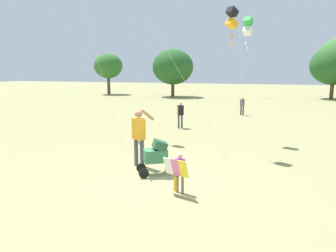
{
  "coord_description": "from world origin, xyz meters",
  "views": [
    {
      "loc": [
        2.74,
        -7.75,
        2.97
      ],
      "look_at": [
        -0.09,
        1.16,
        1.3
      ],
      "focal_mm": 33.8,
      "sensor_mm": 36.0,
      "label": 1
    }
  ],
  "objects_px": {
    "person_adult_flyer": "(139,133)",
    "stroller": "(156,154)",
    "kite_adult_black": "(232,19)",
    "person_couple_left": "(242,104)",
    "kite_green_novelty": "(248,27)",
    "child_with_butterfly_kite": "(179,169)",
    "person_red_shirt": "(180,113)"
  },
  "relations": [
    {
      "from": "person_adult_flyer",
      "to": "stroller",
      "type": "distance_m",
      "value": 1.05
    },
    {
      "from": "stroller",
      "to": "kite_adult_black",
      "type": "xyz_separation_m",
      "value": [
        1.64,
        2.96,
        4.05
      ]
    },
    {
      "from": "person_couple_left",
      "to": "person_adult_flyer",
      "type": "bearing_deg",
      "value": -99.68
    },
    {
      "from": "kite_green_novelty",
      "to": "kite_adult_black",
      "type": "bearing_deg",
      "value": -99.72
    },
    {
      "from": "child_with_butterfly_kite",
      "to": "kite_adult_black",
      "type": "distance_m",
      "value": 5.81
    },
    {
      "from": "child_with_butterfly_kite",
      "to": "person_couple_left",
      "type": "distance_m",
      "value": 14.13
    },
    {
      "from": "person_couple_left",
      "to": "child_with_butterfly_kite",
      "type": "bearing_deg",
      "value": -91.44
    },
    {
      "from": "person_adult_flyer",
      "to": "kite_adult_black",
      "type": "bearing_deg",
      "value": 44.94
    },
    {
      "from": "stroller",
      "to": "person_couple_left",
      "type": "distance_m",
      "value": 13.03
    },
    {
      "from": "child_with_butterfly_kite",
      "to": "person_red_shirt",
      "type": "distance_m",
      "value": 8.7
    },
    {
      "from": "stroller",
      "to": "kite_green_novelty",
      "type": "bearing_deg",
      "value": 68.69
    },
    {
      "from": "child_with_butterfly_kite",
      "to": "person_adult_flyer",
      "type": "distance_m",
      "value": 2.5
    },
    {
      "from": "child_with_butterfly_kite",
      "to": "kite_green_novelty",
      "type": "xyz_separation_m",
      "value": [
        1.03,
        6.36,
        4.04
      ]
    },
    {
      "from": "stroller",
      "to": "person_red_shirt",
      "type": "bearing_deg",
      "value": 100.07
    },
    {
      "from": "person_adult_flyer",
      "to": "child_with_butterfly_kite",
      "type": "bearing_deg",
      "value": -44.32
    },
    {
      "from": "person_adult_flyer",
      "to": "kite_adult_black",
      "type": "xyz_separation_m",
      "value": [
        2.4,
        2.4,
        3.59
      ]
    },
    {
      "from": "person_red_shirt",
      "to": "kite_green_novelty",
      "type": "bearing_deg",
      "value": -31.62
    },
    {
      "from": "person_adult_flyer",
      "to": "person_couple_left",
      "type": "distance_m",
      "value": 12.59
    },
    {
      "from": "stroller",
      "to": "kite_green_novelty",
      "type": "relative_size",
      "value": 0.21
    },
    {
      "from": "kite_green_novelty",
      "to": "child_with_butterfly_kite",
      "type": "bearing_deg",
      "value": -99.18
    },
    {
      "from": "stroller",
      "to": "person_red_shirt",
      "type": "height_order",
      "value": "person_red_shirt"
    },
    {
      "from": "kite_green_novelty",
      "to": "person_couple_left",
      "type": "xyz_separation_m",
      "value": [
        -0.67,
        7.77,
        -3.92
      ]
    },
    {
      "from": "stroller",
      "to": "kite_adult_black",
      "type": "relative_size",
      "value": 0.21
    },
    {
      "from": "person_adult_flyer",
      "to": "person_red_shirt",
      "type": "bearing_deg",
      "value": 94.49
    },
    {
      "from": "stroller",
      "to": "person_couple_left",
      "type": "bearing_deg",
      "value": 84.03
    },
    {
      "from": "child_with_butterfly_kite",
      "to": "kite_green_novelty",
      "type": "bearing_deg",
      "value": 80.82
    },
    {
      "from": "child_with_butterfly_kite",
      "to": "kite_green_novelty",
      "type": "relative_size",
      "value": 0.2
    },
    {
      "from": "kite_green_novelty",
      "to": "person_couple_left",
      "type": "bearing_deg",
      "value": 94.94
    },
    {
      "from": "kite_green_novelty",
      "to": "person_couple_left",
      "type": "distance_m",
      "value": 8.72
    },
    {
      "from": "kite_adult_black",
      "to": "kite_green_novelty",
      "type": "xyz_separation_m",
      "value": [
        0.38,
        2.24,
        -0.01
      ]
    },
    {
      "from": "person_adult_flyer",
      "to": "person_red_shirt",
      "type": "height_order",
      "value": "person_adult_flyer"
    },
    {
      "from": "kite_adult_black",
      "to": "person_red_shirt",
      "type": "relative_size",
      "value": 3.68
    }
  ]
}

